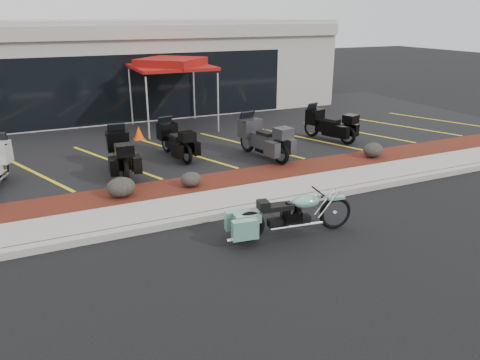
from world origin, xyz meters
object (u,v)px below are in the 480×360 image
popup_canopy (171,65)px  hero_cruiser (335,208)px  touring_white (0,156)px  traffic_cone (139,133)px

popup_canopy → hero_cruiser: bearing=-81.0°
touring_white → traffic_cone: 5.01m
traffic_cone → popup_canopy: (1.63, 1.20, 2.11)m
touring_white → traffic_cone: touring_white is taller
hero_cruiser → popup_canopy: size_ratio=0.86×
touring_white → popup_canopy: (5.85, 3.87, 1.71)m
touring_white → popup_canopy: bearing=-34.7°
traffic_cone → popup_canopy: size_ratio=0.15×
touring_white → popup_canopy: 7.22m
hero_cruiser → traffic_cone: (-2.07, 8.51, -0.08)m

